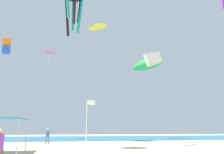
{
  "coord_description": "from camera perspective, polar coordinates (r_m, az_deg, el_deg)",
  "views": [
    {
      "loc": [
        -3.29,
        -14.24,
        1.61
      ],
      "look_at": [
        0.89,
        7.68,
        6.77
      ],
      "focal_mm": 36.18,
      "sensor_mm": 36.0,
      "label": 1
    }
  ],
  "objects": [
    {
      "name": "banner_flag",
      "position": [
        16.73,
        -6.21,
        -10.84
      ],
      "size": [
        0.61,
        0.06,
        3.7
      ],
      "color": "silver",
      "rests_on": "ground"
    },
    {
      "name": "kite_delta_yellow",
      "position": [
        34.5,
        -3.7,
        12.83
      ],
      "size": [
        3.85,
        3.83,
        2.49
      ],
      "rotation": [
        0.0,
        0.0,
        5.13
      ],
      "color": "yellow"
    },
    {
      "name": "kite_diamond_pink",
      "position": [
        43.88,
        -15.43,
        5.93
      ],
      "size": [
        2.38,
        2.38,
        2.92
      ],
      "rotation": [
        0.0,
        0.0,
        4.54
      ],
      "color": "pink"
    },
    {
      "name": "kite_box_orange",
      "position": [
        41.8,
        -25.07,
        7.07
      ],
      "size": [
        1.4,
        1.43,
        2.57
      ],
      "rotation": [
        0.0,
        0.0,
        3.32
      ],
      "color": "orange"
    },
    {
      "name": "ocean_strip",
      "position": [
        43.12,
        -6.65,
        -15.06
      ],
      "size": [
        110.0,
        23.18,
        0.03
      ],
      "primitive_type": "cube",
      "color": "#1E6B93",
      "rests_on": "ground"
    },
    {
      "name": "kite_parafoil_white",
      "position": [
        25.28,
        10.48,
        4.55
      ],
      "size": [
        3.41,
        3.26,
        2.71
      ],
      "rotation": [
        0.0,
        0.0,
        3.95
      ],
      "color": "white"
    },
    {
      "name": "kite_inflatable_green",
      "position": [
        41.11,
        8.97,
        3.16
      ],
      "size": [
        5.45,
        7.06,
        2.71
      ],
      "rotation": [
        0.0,
        0.0,
        5.23
      ],
      "color": "green"
    },
    {
      "name": "person_near_tent",
      "position": [
        26.17,
        -15.99,
        -13.89
      ],
      "size": [
        0.43,
        0.4,
        1.69
      ],
      "rotation": [
        0.0,
        0.0,
        2.78
      ],
      "color": "slate",
      "rests_on": "ground"
    },
    {
      "name": "canopy_tent",
      "position": [
        18.04,
        -25.43,
        -9.82
      ],
      "size": [
        2.61,
        3.15,
        2.36
      ],
      "color": "#B2B2B7",
      "rests_on": "ground"
    }
  ]
}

